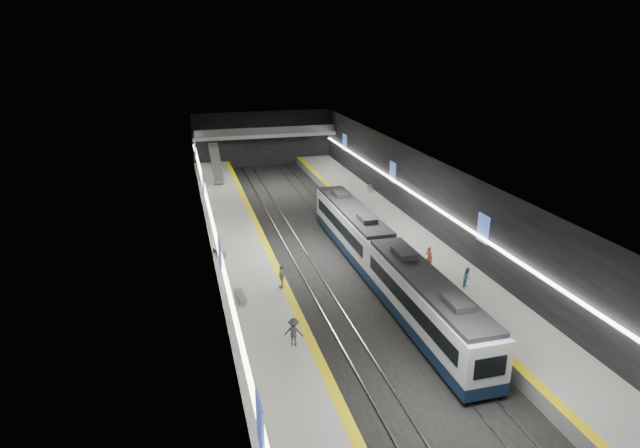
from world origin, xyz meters
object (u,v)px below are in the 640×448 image
object	(u,v)px
train	(383,258)
bench_left_near	(240,297)
escalator	(216,163)
passenger_right_b	(467,277)
passenger_right_a	(429,258)
passenger_left_a	(281,277)
bench_right_far	(371,189)
bench_left_far	(220,252)
passenger_left_b	(294,332)

from	to	relation	value
train	bench_left_near	distance (m)	11.39
escalator	passenger_right_b	bearing A→B (deg)	-67.56
passenger_right_a	passenger_left_a	xyz separation A→B (m)	(-11.81, -0.24, -0.04)
train	bench_left_near	bearing A→B (deg)	-171.70
train	bench_right_far	distance (m)	22.84
bench_left_near	bench_left_far	xyz separation A→B (m)	(-0.68, 8.50, -0.02)
passenger_right_b	passenger_left_a	size ratio (longest dim) A/B	0.87
escalator	bench_right_far	bearing A→B (deg)	-32.02
passenger_right_b	passenger_left_a	xyz separation A→B (m)	(-13.10, 3.42, 0.12)
bench_right_far	passenger_right_a	distance (m)	22.33
bench_right_far	passenger_left_b	distance (m)	33.95
passenger_right_a	passenger_left_a	world-z (taller)	passenger_right_a
train	passenger_right_a	bearing A→B (deg)	-5.35
bench_left_far	passenger_right_b	bearing A→B (deg)	-51.81
bench_left_near	passenger_left_b	world-z (taller)	passenger_left_b
passenger_right_a	passenger_right_b	bearing A→B (deg)	179.85
bench_left_far	passenger_left_a	distance (m)	8.40
bench_right_far	passenger_right_a	xyz separation A→B (m)	(-3.27, -22.07, 0.70)
train	passenger_right_b	distance (m)	6.43
escalator	passenger_right_b	xyz separation A→B (m)	(15.02, -36.36, -1.13)
escalator	bench_left_near	bearing A→B (deg)	-92.07
escalator	passenger_right_b	world-z (taller)	escalator
passenger_right_a	passenger_left_a	distance (m)	11.81
bench_right_far	passenger_left_a	world-z (taller)	passenger_left_a
bench_left_far	bench_left_near	bearing A→B (deg)	-104.52
bench_left_far	passenger_right_a	xyz separation A→B (m)	(15.64, -7.21, 0.73)
train	bench_left_near	size ratio (longest dim) A/B	16.38
train	passenger_right_b	world-z (taller)	train
escalator	passenger_right_a	distance (m)	35.48
bench_right_far	passenger_left_a	size ratio (longest dim) A/B	1.08
passenger_right_b	bench_left_far	bearing A→B (deg)	107.25
passenger_left_b	passenger_left_a	bearing A→B (deg)	-71.87
passenger_right_a	passenger_left_a	bearing A→B (deg)	71.55
train	passenger_left_b	world-z (taller)	train
bench_left_near	bench_left_far	distance (m)	8.52
train	bench_right_far	world-z (taller)	train
train	passenger_right_b	size ratio (longest dim) A/B	19.40
bench_left_near	passenger_left_b	distance (m)	7.08
bench_left_near	passenger_left_a	distance (m)	3.38
passenger_right_a	bench_right_far	bearing A→B (deg)	-28.02
bench_left_far	passenger_left_b	size ratio (longest dim) A/B	0.94
bench_right_far	bench_left_far	bearing A→B (deg)	-128.89
passenger_left_a	passenger_left_b	xyz separation A→B (m)	(-0.79, -7.69, -0.00)
passenger_left_a	passenger_right_a	bearing A→B (deg)	94.50
train	escalator	bearing A→B (deg)	107.17
escalator	bench_left_far	size ratio (longest dim) A/B	4.78
passenger_right_b	train	bearing A→B (deg)	101.36
bench_left_near	passenger_right_b	bearing A→B (deg)	-12.51
bench_left_far	passenger_right_a	bearing A→B (deg)	-43.87
escalator	bench_left_near	xyz separation A→B (m)	(-1.23, -33.99, -1.68)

